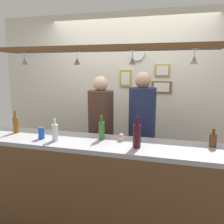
# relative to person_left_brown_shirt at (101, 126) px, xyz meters

# --- Properties ---
(ground_plane) EXTENTS (8.00, 8.00, 0.00)m
(ground_plane) POSITION_rel_person_left_brown_shirt_xyz_m (0.23, -0.36, -1.00)
(ground_plane) COLOR #4C4742
(back_wall) EXTENTS (4.40, 0.06, 2.60)m
(back_wall) POSITION_rel_person_left_brown_shirt_xyz_m (0.23, 0.74, 0.30)
(back_wall) COLOR silver
(back_wall) RESTS_ON ground_plane
(bar_counter) EXTENTS (2.70, 0.55, 1.02)m
(bar_counter) POSITION_rel_person_left_brown_shirt_xyz_m (0.23, -0.86, -0.31)
(bar_counter) COLOR #99999E
(bar_counter) RESTS_ON ground_plane
(overhead_glass_rack) EXTENTS (2.20, 0.36, 0.04)m
(overhead_glass_rack) POSITION_rel_person_left_brown_shirt_xyz_m (0.23, -0.66, 0.95)
(overhead_glass_rack) COLOR brown
(hanging_wineglass_far_left) EXTENTS (0.07, 0.07, 0.13)m
(hanging_wineglass_far_left) POSITION_rel_person_left_brown_shirt_xyz_m (-0.64, -0.67, 0.84)
(hanging_wineglass_far_left) COLOR silver
(hanging_wineglass_far_left) RESTS_ON overhead_glass_rack
(hanging_wineglass_left) EXTENTS (0.07, 0.07, 0.13)m
(hanging_wineglass_left) POSITION_rel_person_left_brown_shirt_xyz_m (-0.06, -0.60, 0.84)
(hanging_wineglass_left) COLOR silver
(hanging_wineglass_left) RESTS_ON overhead_glass_rack
(hanging_wineglass_center_left) EXTENTS (0.07, 0.07, 0.13)m
(hanging_wineglass_center_left) POSITION_rel_person_left_brown_shirt_xyz_m (0.53, -0.62, 0.84)
(hanging_wineglass_center_left) COLOR silver
(hanging_wineglass_center_left) RESTS_ON overhead_glass_rack
(hanging_wineglass_center) EXTENTS (0.07, 0.07, 0.13)m
(hanging_wineglass_center) POSITION_rel_person_left_brown_shirt_xyz_m (1.09, -0.70, 0.84)
(hanging_wineglass_center) COLOR silver
(hanging_wineglass_center) RESTS_ON overhead_glass_rack
(person_left_brown_shirt) EXTENTS (0.34, 0.34, 1.65)m
(person_left_brown_shirt) POSITION_rel_person_left_brown_shirt_xyz_m (0.00, 0.00, 0.00)
(person_left_brown_shirt) COLOR #2D334C
(person_left_brown_shirt) RESTS_ON ground_plane
(person_right_navy_shirt) EXTENTS (0.34, 0.34, 1.71)m
(person_right_navy_shirt) POSITION_rel_person_left_brown_shirt_xyz_m (0.55, 0.00, 0.04)
(person_right_navy_shirt) COLOR #2D334C
(person_right_navy_shirt) RESTS_ON ground_plane
(bottle_beer_green_import) EXTENTS (0.06, 0.06, 0.26)m
(bottle_beer_green_import) POSITION_rel_person_left_brown_shirt_xyz_m (0.22, -0.63, 0.12)
(bottle_beer_green_import) COLOR #336B2D
(bottle_beer_green_import) RESTS_ON bar_counter
(bottle_beer_brown_stubby) EXTENTS (0.07, 0.07, 0.18)m
(bottle_beer_brown_stubby) POSITION_rel_person_left_brown_shirt_xyz_m (1.31, -0.57, 0.09)
(bottle_beer_brown_stubby) COLOR #512D14
(bottle_beer_brown_stubby) RESTS_ON bar_counter
(bottle_wine_dark_red) EXTENTS (0.08, 0.08, 0.30)m
(bottle_wine_dark_red) POSITION_rel_person_left_brown_shirt_xyz_m (0.62, -0.78, 0.14)
(bottle_wine_dark_red) COLOR #380F19
(bottle_wine_dark_red) RESTS_ON bar_counter
(bottle_soda_clear) EXTENTS (0.06, 0.06, 0.23)m
(bottle_soda_clear) POSITION_rel_person_left_brown_shirt_xyz_m (-0.24, -0.80, 0.11)
(bottle_soda_clear) COLOR silver
(bottle_soda_clear) RESTS_ON bar_counter
(bottle_beer_amber_tall) EXTENTS (0.06, 0.06, 0.26)m
(bottle_beer_amber_tall) POSITION_rel_person_left_brown_shirt_xyz_m (-0.83, -0.65, 0.12)
(bottle_beer_amber_tall) COLOR brown
(bottle_beer_amber_tall) RESTS_ON bar_counter
(drink_can) EXTENTS (0.07, 0.07, 0.12)m
(drink_can) POSITION_rel_person_left_brown_shirt_xyz_m (-0.41, -0.78, 0.08)
(drink_can) COLOR #1E4CB2
(drink_can) RESTS_ON bar_counter
(cupcake) EXTENTS (0.06, 0.06, 0.08)m
(cupcake) POSITION_rel_person_left_brown_shirt_xyz_m (0.43, -0.62, 0.06)
(cupcake) COLOR beige
(cupcake) RESTS_ON bar_counter
(picture_frame_upper_small) EXTENTS (0.22, 0.02, 0.18)m
(picture_frame_upper_small) POSITION_rel_person_left_brown_shirt_xyz_m (0.74, 0.70, 0.73)
(picture_frame_upper_small) COLOR #B29338
(picture_frame_upper_small) RESTS_ON back_wall
(picture_frame_lower_pair) EXTENTS (0.30, 0.02, 0.18)m
(picture_frame_lower_pair) POSITION_rel_person_left_brown_shirt_xyz_m (0.73, 0.70, 0.48)
(picture_frame_lower_pair) COLOR brown
(picture_frame_lower_pair) RESTS_ON back_wall
(picture_frame_crest) EXTENTS (0.18, 0.02, 0.26)m
(picture_frame_crest) POSITION_rel_person_left_brown_shirt_xyz_m (0.18, 0.70, 0.60)
(picture_frame_crest) COLOR #B29338
(picture_frame_crest) RESTS_ON back_wall
(wall_clock) EXTENTS (0.22, 0.03, 0.22)m
(wall_clock) POSITION_rel_person_left_brown_shirt_xyz_m (0.36, 0.69, 0.98)
(wall_clock) COLOR white
(wall_clock) RESTS_ON back_wall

